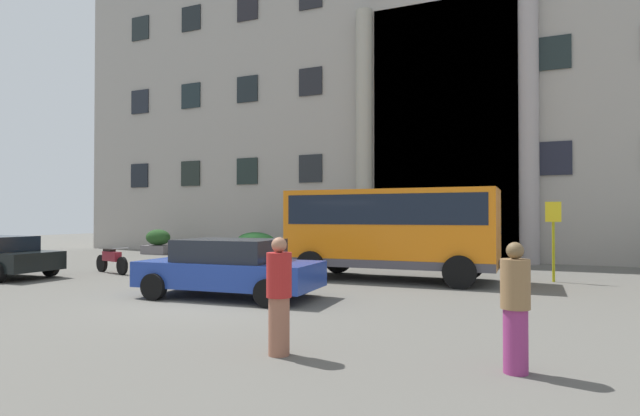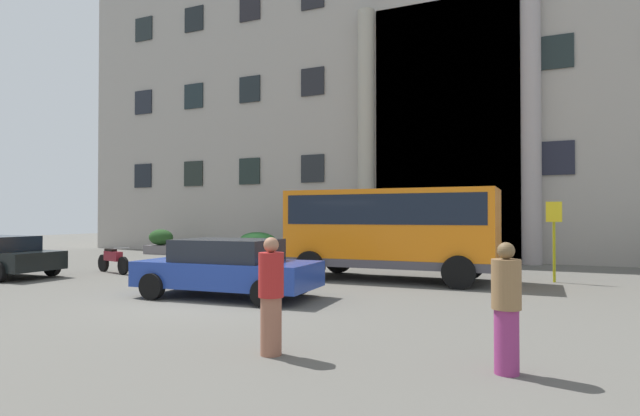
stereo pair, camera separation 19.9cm
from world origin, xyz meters
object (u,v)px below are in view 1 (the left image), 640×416
Objects in this scene: bus_stop_sign at (553,232)px; pedestrian_child_trailing at (279,296)px; parked_compact_extra at (230,267)px; hedge_planter_entrance_right at (354,246)px; hedge_planter_far_east at (158,242)px; orange_minibus at (391,226)px; hedge_planter_entrance_left at (256,246)px; pedestrian_woman_with_bag at (515,307)px; motorcycle_near_kerb at (111,260)px.

bus_stop_sign is 10.93m from pedestrian_child_trailing.
pedestrian_child_trailing is at bearing -52.67° from parked_compact_extra.
hedge_planter_far_east is at bearing -179.89° from hedge_planter_entrance_right.
parked_compact_extra is (0.52, -10.16, 0.04)m from hedge_planter_entrance_right.
parked_compact_extra is (-2.65, -4.83, -0.92)m from orange_minibus.
orange_minibus is 3.13× the size of hedge_planter_entrance_left.
orange_minibus reaches higher than pedestrian_woman_with_bag.
hedge_planter_entrance_right is at bearing 2.77° from hedge_planter_entrance_left.
pedestrian_child_trailing is at bearing -16.32° from motorcycle_near_kerb.
hedge_planter_far_east reaches higher than hedge_planter_entrance_left.
hedge_planter_far_east is at bearing 133.77° from parked_compact_extra.
bus_stop_sign is 9.85m from pedestrian_woman_with_bag.
hedge_planter_far_east is 0.91× the size of pedestrian_woman_with_bag.
hedge_planter_entrance_left is 1.23× the size of pedestrian_woman_with_bag.
parked_compact_extra is 7.49m from pedestrian_woman_with_bag.
hedge_planter_entrance_right is at bearing 67.82° from motorcycle_near_kerb.
parked_compact_extra is (5.27, -9.93, 0.14)m from hedge_planter_entrance_left.
pedestrian_child_trailing reaches higher than hedge_planter_entrance_left.
parked_compact_extra is 5.32m from pedestrian_child_trailing.
motorcycle_near_kerb is 14.61m from pedestrian_woman_with_bag.
bus_stop_sign is 1.67× the size of hedge_planter_entrance_right.
parked_compact_extra is at bearing -128.04° from pedestrian_woman_with_bag.
pedestrian_woman_with_bag is 3.13m from pedestrian_child_trailing.
bus_stop_sign is 1.21× the size of motorcycle_near_kerb.
hedge_planter_far_east is at bearing 157.78° from orange_minibus.
orange_minibus is 9.48m from hedge_planter_entrance_left.
motorcycle_near_kerb is (4.59, -7.46, -0.16)m from hedge_planter_far_east.
hedge_planter_entrance_left is 11.24m from parked_compact_extra.
motorcycle_near_kerb is at bearing -58.42° from hedge_planter_far_east.
pedestrian_woman_with_bag is (11.88, -13.44, 0.24)m from hedge_planter_entrance_left.
pedestrian_child_trailing is at bearing -91.37° from pedestrian_woman_with_bag.
orange_minibus is at bearing -162.10° from bus_stop_sign.
parked_compact_extra is 2.72× the size of pedestrian_woman_with_bag.
hedge_planter_far_east reaches higher than motorcycle_near_kerb.
hedge_planter_far_east is (-5.93, 0.21, 0.03)m from hedge_planter_entrance_left.
bus_stop_sign reaches higher than pedestrian_woman_with_bag.
hedge_planter_entrance_right is at bearing -120.97° from pedestrian_child_trailing.
bus_stop_sign reaches higher than hedge_planter_far_east.
parked_compact_extra is (11.21, -10.14, 0.11)m from hedge_planter_far_east.
hedge_planter_far_east is 0.90× the size of pedestrian_child_trailing.
hedge_planter_far_east is at bearing 177.99° from hedge_planter_entrance_left.
hedge_planter_entrance_left is 17.94m from pedestrian_woman_with_bag.
bus_stop_sign is 13.01m from hedge_planter_entrance_left.
bus_stop_sign reaches higher than parked_compact_extra.
orange_minibus is 4.40× the size of hedge_planter_entrance_right.
hedge_planter_far_east is (-18.39, 3.84, -0.87)m from bus_stop_sign.
orange_minibus is at bearing -32.79° from hedge_planter_entrance_left.
orange_minibus is 4.21× the size of hedge_planter_far_east.
hedge_planter_entrance_right reaches higher than hedge_planter_far_east.
pedestrian_child_trailing is at bearing -57.72° from hedge_planter_entrance_left.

